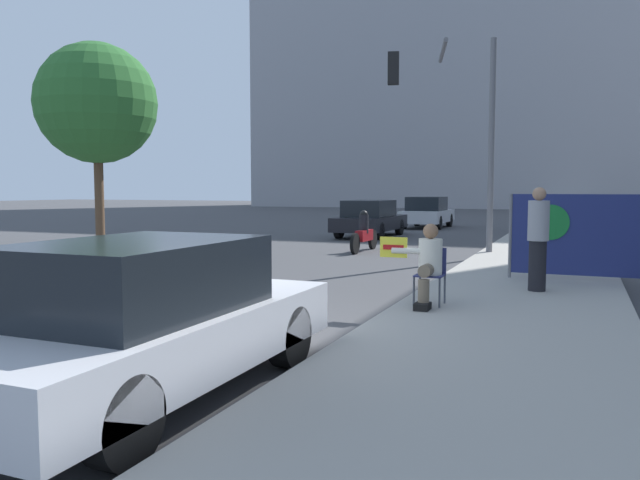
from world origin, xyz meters
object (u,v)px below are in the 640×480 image
parked_car_curbside (146,319)px  motorcycle_on_road (364,234)px  jogger_on_sidewalk (538,238)px  car_on_road_nearest (370,218)px  traffic_light_pole (454,110)px  seated_protester (428,262)px  protest_banner (582,235)px  street_tree_near_curb (97,104)px  car_on_road_midblock (427,212)px

parked_car_curbside → motorcycle_on_road: (-2.34, 13.00, -0.17)m
jogger_on_sidewalk → parked_car_curbside: size_ratio=0.41×
parked_car_curbside → car_on_road_nearest: 19.03m
traffic_light_pole → seated_protester: bearing=-81.8°
seated_protester → protest_banner: (2.06, 3.43, 0.22)m
jogger_on_sidewalk → parked_car_curbside: jogger_on_sidewalk is taller
parked_car_curbside → car_on_road_nearest: car_on_road_nearest is taller
protest_banner → car_on_road_nearest: (-7.53, 10.76, -0.30)m
jogger_on_sidewalk → parked_car_curbside: bearing=29.1°
jogger_on_sidewalk → protest_banner: jogger_on_sidewalk is taller
parked_car_curbside → street_tree_near_curb: 15.37m
car_on_road_midblock → motorcycle_on_road: car_on_road_midblock is taller
seated_protester → car_on_road_nearest: 15.20m
protest_banner → parked_car_curbside: protest_banner is taller
motorcycle_on_road → car_on_road_midblock: bearing=94.1°
car_on_road_midblock → motorcycle_on_road: (0.87, -12.04, -0.20)m
jogger_on_sidewalk → street_tree_near_curb: street_tree_near_curb is taller
seated_protester → street_tree_near_curb: (-11.74, 6.40, 3.65)m
jogger_on_sidewalk → street_tree_near_curb: bearing=-55.3°
seated_protester → parked_car_curbside: bearing=-118.6°
traffic_light_pole → car_on_road_nearest: bearing=125.0°
protest_banner → car_on_road_midblock: 18.47m
car_on_road_nearest → car_on_road_midblock: size_ratio=1.07×
traffic_light_pole → parked_car_curbside: 12.87m
car_on_road_midblock → street_tree_near_curb: (-7.04, -14.22, 3.71)m
car_on_road_nearest → seated_protester: bearing=-68.9°
protest_banner → street_tree_near_curb: bearing=167.8°
parked_car_curbside → car_on_road_midblock: bearing=97.3°
protest_banner → car_on_road_midblock: bearing=111.5°
protest_banner → parked_car_curbside: 8.62m
seated_protester → jogger_on_sidewalk: size_ratio=0.69×
traffic_light_pole → street_tree_near_curb: size_ratio=0.89×
car_on_road_nearest → motorcycle_on_road: 5.84m
seated_protester → parked_car_curbside: (-1.49, -4.43, -0.09)m
traffic_light_pole → street_tree_near_curb: 10.72m
protest_banner → street_tree_near_curb: street_tree_near_curb is taller
traffic_light_pole → street_tree_near_curb: street_tree_near_curb is taller
car_on_road_midblock → protest_banner: bearing=-68.5°
motorcycle_on_road → street_tree_near_curb: size_ratio=0.36×
parked_car_curbside → motorcycle_on_road: 13.21m
parked_car_curbside → car_on_road_nearest: (-3.98, 18.61, 0.01)m
car_on_road_nearest → traffic_light_pole: bearing=-55.0°
jogger_on_sidewalk → car_on_road_nearest: (-6.86, 12.21, -0.33)m
seated_protester → protest_banner: bearing=49.0°
protest_banner → motorcycle_on_road: size_ratio=1.16×
parked_car_curbside → car_on_road_midblock: (-3.21, 25.04, 0.03)m
traffic_light_pole → parked_car_curbside: traffic_light_pole is taller
seated_protester → car_on_road_midblock: car_on_road_midblock is taller
seated_protester → jogger_on_sidewalk: 2.42m
traffic_light_pole → car_on_road_midblock: traffic_light_pole is taller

